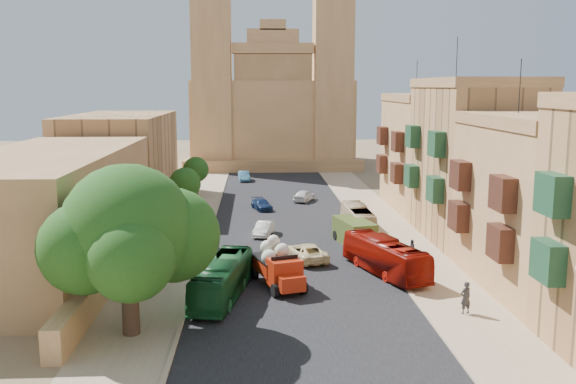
{
  "coord_description": "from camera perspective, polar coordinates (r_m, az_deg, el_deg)",
  "views": [
    {
      "loc": [
        -2.79,
        -28.97,
        13.07
      ],
      "look_at": [
        0.0,
        26.0,
        4.0
      ],
      "focal_mm": 40.0,
      "sensor_mm": 36.0,
      "label": 1
    }
  ],
  "objects": [
    {
      "name": "bus_cream_east",
      "position": [
        59.03,
        6.22,
        -2.35
      ],
      "size": [
        2.1,
        8.32,
        2.31
      ],
      "primitive_type": "imported",
      "rotation": [
        0.0,
        0.0,
        3.16
      ],
      "color": "beige",
      "rests_on": "ground"
    },
    {
      "name": "sidewalk_west",
      "position": [
        60.78,
        -9.19,
        -3.18
      ],
      "size": [
        5.0,
        140.0,
        0.01
      ],
      "primitive_type": "cube",
      "color": "tan",
      "rests_on": "ground"
    },
    {
      "name": "street_tree_c",
      "position": [
        66.1,
        -9.14,
        0.76
      ],
      "size": [
        3.23,
        3.23,
        4.97
      ],
      "color": "#3C291E",
      "rests_on": "ground"
    },
    {
      "name": "olive_pickup",
      "position": [
        54.12,
        5.91,
        -3.58
      ],
      "size": [
        3.26,
        5.33,
        2.05
      ],
      "color": "#43541F",
      "rests_on": "ground"
    },
    {
      "name": "bus_green_north",
      "position": [
        40.39,
        -5.85,
        -7.7
      ],
      "size": [
        3.75,
        9.25,
        2.51
      ],
      "primitive_type": "imported",
      "rotation": [
        0.0,
        0.0,
        -0.19
      ],
      "color": "#165225",
      "rests_on": "ground"
    },
    {
      "name": "kerb_east",
      "position": [
        61.18,
        6.38,
        -2.98
      ],
      "size": [
        0.25,
        140.0,
        0.12
      ],
      "primitive_type": "cube",
      "color": "tan",
      "rests_on": "ground"
    },
    {
      "name": "car_white_b",
      "position": [
        73.79,
        1.44,
        -0.33
      ],
      "size": [
        3.03,
        4.2,
        1.33
      ],
      "primitive_type": "imported",
      "rotation": [
        0.0,
        0.0,
        2.72
      ],
      "color": "silver",
      "rests_on": "ground"
    },
    {
      "name": "street_tree_d",
      "position": [
        77.94,
        -8.19,
        1.97
      ],
      "size": [
        3.09,
        3.09,
        4.75
      ],
      "color": "#3C291E",
      "rests_on": "ground"
    },
    {
      "name": "west_building_low",
      "position": [
        50.17,
        -20.51,
        -1.43
      ],
      "size": [
        10.0,
        28.0,
        8.4
      ],
      "primitive_type": "cube",
      "color": "#9F7145",
      "rests_on": "ground"
    },
    {
      "name": "car_blue_b",
      "position": [
        90.05,
        -3.93,
        1.42
      ],
      "size": [
        1.81,
        4.18,
        1.34
      ],
      "primitive_type": "imported",
      "rotation": [
        0.0,
        0.0,
        0.1
      ],
      "color": "teal",
      "rests_on": "ground"
    },
    {
      "name": "car_white_a",
      "position": [
        56.94,
        -2.17,
        -3.29
      ],
      "size": [
        2.1,
        3.88,
        1.21
      ],
      "primitive_type": "imported",
      "rotation": [
        0.0,
        0.0,
        -0.23
      ],
      "color": "white",
      "rests_on": "ground"
    },
    {
      "name": "car_blue_a",
      "position": [
        45.5,
        -4.64,
        -6.47
      ],
      "size": [
        2.37,
        4.25,
        1.37
      ],
      "primitive_type": "imported",
      "rotation": [
        0.0,
        0.0,
        -0.2
      ],
      "color": "#395E94",
      "rests_on": "ground"
    },
    {
      "name": "bus_red_east",
      "position": [
        45.78,
        8.64,
        -5.7
      ],
      "size": [
        4.95,
        9.23,
        2.52
      ],
      "primitive_type": "imported",
      "rotation": [
        0.0,
        0.0,
        3.47
      ],
      "color": "#8A0C04",
      "rests_on": "ground"
    },
    {
      "name": "street_tree_a",
      "position": [
        42.66,
        -12.59,
        -3.67
      ],
      "size": [
        3.52,
        3.52,
        5.41
      ],
      "color": "#3C291E",
      "rests_on": "ground"
    },
    {
      "name": "townhouse_b",
      "position": [
        44.76,
        21.89,
        -0.86
      ],
      "size": [
        9.0,
        14.0,
        14.9
      ],
      "color": "#B38251",
      "rests_on": "ground"
    },
    {
      "name": "townhouse_d",
      "position": [
        70.85,
        12.47,
        3.54
      ],
      "size": [
        9.0,
        14.0,
        15.9
      ],
      "color": "#B38251",
      "rests_on": "ground"
    },
    {
      "name": "townhouse_c",
      "position": [
        57.47,
        16.17,
        2.83
      ],
      "size": [
        9.0,
        14.0,
        17.4
      ],
      "color": "tan",
      "rests_on": "ground"
    },
    {
      "name": "street_tree_b",
      "position": [
        54.36,
        -10.48,
        -1.24
      ],
      "size": [
        3.13,
        3.13,
        4.81
      ],
      "color": "#3C291E",
      "rests_on": "ground"
    },
    {
      "name": "kerb_west",
      "position": [
        60.54,
        -6.83,
        -3.12
      ],
      "size": [
        0.25,
        140.0,
        0.12
      ],
      "primitive_type": "cube",
      "color": "tan",
      "rests_on": "ground"
    },
    {
      "name": "pedestrian_c",
      "position": [
        49.78,
        10.96,
        -5.08
      ],
      "size": [
        0.49,
        0.98,
        1.61
      ],
      "primitive_type": "imported",
      "rotation": [
        0.0,
        0.0,
        4.82
      ],
      "color": "#2E2E36",
      "rests_on": "ground"
    },
    {
      "name": "west_wall",
      "position": [
        51.39,
        -13.76,
        -4.62
      ],
      "size": [
        1.0,
        40.0,
        1.8
      ],
      "primitive_type": "cube",
      "color": "#B38251",
      "rests_on": "ground"
    },
    {
      "name": "sidewalk_east",
      "position": [
        61.64,
        8.68,
        -2.99
      ],
      "size": [
        5.0,
        140.0,
        0.01
      ],
      "primitive_type": "cube",
      "color": "tan",
      "rests_on": "ground"
    },
    {
      "name": "red_truck",
      "position": [
        42.52,
        -0.9,
        -6.51
      ],
      "size": [
        3.7,
        5.96,
        3.29
      ],
      "color": "#B0240D",
      "rests_on": "ground"
    },
    {
      "name": "ficus_tree",
      "position": [
        34.5,
        -13.94,
        -3.73
      ],
      "size": [
        9.18,
        8.44,
        9.18
      ],
      "color": "#3C291E",
      "rests_on": "ground"
    },
    {
      "name": "church",
      "position": [
        107.68,
        -1.43,
        7.46
      ],
      "size": [
        28.0,
        22.5,
        36.3
      ],
      "color": "#B38251",
      "rests_on": "ground"
    },
    {
      "name": "car_dkblue",
      "position": [
        68.88,
        -2.35,
        -1.11
      ],
      "size": [
        2.59,
        4.19,
        1.13
      ],
      "primitive_type": "imported",
      "rotation": [
        0.0,
        0.0,
        0.27
      ],
      "color": "#12254D",
      "rests_on": "ground"
    },
    {
      "name": "car_cream",
      "position": [
        48.81,
        1.65,
        -5.37
      ],
      "size": [
        3.38,
        5.22,
        1.34
      ],
      "primitive_type": "imported",
      "rotation": [
        0.0,
        0.0,
        3.4
      ],
      "color": "beige",
      "rests_on": "ground"
    },
    {
      "name": "west_building_mid",
      "position": [
        74.98,
        -14.61,
        2.88
      ],
      "size": [
        10.0,
        22.0,
        10.0
      ],
      "primitive_type": "cube",
      "color": "tan",
      "rests_on": "ground"
    },
    {
      "name": "road_surface",
      "position": [
        60.47,
        -0.19,
        -3.12
      ],
      "size": [
        14.0,
        140.0,
        0.01
      ],
      "primitive_type": "cube",
      "color": "black",
      "rests_on": "ground"
    },
    {
      "name": "ground",
      "position": [
        31.91,
        2.45,
        -14.83
      ],
      "size": [
        260.0,
        260.0,
        0.0
      ],
      "primitive_type": "plane",
      "color": "#796245"
    },
    {
      "name": "pedestrian_a",
      "position": [
        39.06,
        15.51,
        -9.04
      ],
      "size": [
        0.83,
        0.69,
        1.94
      ],
      "primitive_type": "imported",
      "rotation": [
        0.0,
        0.0,
        3.51
      ],
      "color": "#2E2C2F",
      "rests_on": "ground"
    }
  ]
}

